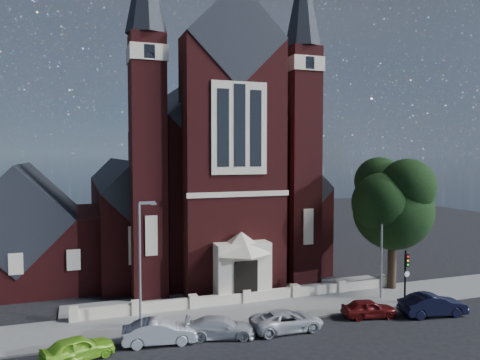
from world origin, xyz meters
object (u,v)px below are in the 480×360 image
object	(u,v)px
street_lamp_left	(141,257)
car_silver_b	(221,327)
parish_hall	(24,236)
car_white_suv	(287,320)
street_lamp_right	(383,240)
traffic_signal	(406,270)
street_tree	(396,205)
car_silver_a	(159,332)
church	(193,181)
car_dark_red	(369,308)
car_navy	(433,305)
car_lime_van	(78,348)

from	to	relation	value
street_lamp_left	car_silver_b	size ratio (longest dim) A/B	1.90
parish_hall	car_white_suv	distance (m)	24.24
parish_hall	street_lamp_left	bearing A→B (deg)	-59.98
street_lamp_right	traffic_signal	xyz separation A→B (m)	(0.91, -1.57, -2.02)
street_tree	parish_hall	bearing A→B (deg)	156.74
street_lamp_left	traffic_signal	xyz separation A→B (m)	(18.91, -1.57, -2.02)
parish_hall	car_silver_b	xyz separation A→B (m)	(12.39, -17.00, -3.39)
car_silver_a	parish_hall	bearing A→B (deg)	34.55
street_lamp_right	church	bearing A→B (deg)	118.04
car_dark_red	car_navy	distance (m)	4.50
car_silver_b	car_dark_red	size ratio (longest dim) A/B	1.16
church	car_silver_a	xyz separation A→B (m)	(-7.25, -21.68, -7.48)
traffic_signal	car_white_suv	bearing A→B (deg)	-170.51
street_lamp_right	street_lamp_left	bearing A→B (deg)	180.00
traffic_signal	car_silver_b	xyz separation A→B (m)	(-14.61, -1.42, -1.97)
street_lamp_left	street_lamp_right	xyz separation A→B (m)	(18.00, 0.00, 0.00)
car_silver_a	car_silver_b	xyz separation A→B (m)	(3.64, -0.26, -0.09)
street_lamp_left	car_silver_a	bearing A→B (deg)	-76.43
car_silver_a	car_silver_b	size ratio (longest dim) A/B	1.01
car_white_suv	parish_hall	bearing A→B (deg)	44.48
car_lime_van	car_navy	size ratio (longest dim) A/B	0.85
street_lamp_left	car_white_suv	size ratio (longest dim) A/B	1.75
street_lamp_left	street_lamp_right	world-z (taller)	same
street_tree	street_lamp_left	distance (m)	20.71
parish_hall	street_lamp_right	size ratio (longest dim) A/B	1.51
street_tree	car_silver_a	size ratio (longest dim) A/B	2.50
church	car_navy	bearing A→B (deg)	-64.10
street_lamp_left	traffic_signal	bearing A→B (deg)	-4.76
car_lime_van	parish_hall	bearing A→B (deg)	-6.00
car_silver_b	car_silver_a	bearing A→B (deg)	101.91
street_lamp_right	car_dark_red	distance (m)	5.95
car_silver_b	street_lamp_right	bearing A→B (deg)	-61.63
traffic_signal	car_silver_b	size ratio (longest dim) A/B	0.94
car_silver_a	street_lamp_right	bearing A→B (deg)	-74.10
car_lime_van	car_silver_b	world-z (taller)	car_lime_van
car_silver_a	car_silver_b	bearing A→B (deg)	-87.18
car_white_suv	car_dark_red	distance (m)	6.22
traffic_signal	street_lamp_left	bearing A→B (deg)	175.24
car_lime_van	car_silver_b	distance (m)	8.15
street_tree	street_lamp_left	size ratio (longest dim) A/B	1.32
parish_hall	car_white_suv	bearing A→B (deg)	-46.13
street_lamp_left	car_white_suv	xyz separation A→B (m)	(8.55, -3.31, -3.96)
street_lamp_right	traffic_signal	bearing A→B (deg)	-59.99
traffic_signal	car_silver_a	distance (m)	18.38
car_lime_van	car_silver_a	xyz separation A→B (m)	(4.50, 0.73, 0.04)
parish_hall	street_tree	size ratio (longest dim) A/B	1.14
traffic_signal	car_lime_van	world-z (taller)	traffic_signal
car_navy	church	bearing A→B (deg)	33.86
street_lamp_left	car_dark_red	size ratio (longest dim) A/B	2.21
car_white_suv	car_navy	world-z (taller)	car_navy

